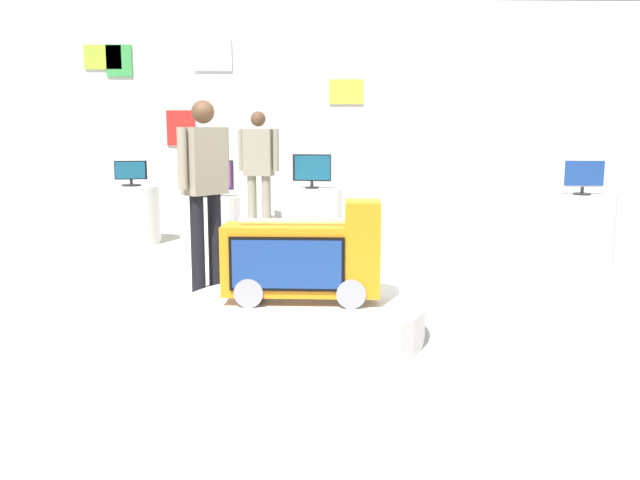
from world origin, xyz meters
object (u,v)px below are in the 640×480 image
display_pedestal_left_rear (312,218)px  shopper_browsing_rear (205,180)px  display_pedestal_right_rear (133,215)px  tv_on_right_rear (131,173)px  tv_on_far_right (583,175)px  main_display_pedestal (302,319)px  tv_on_left_rear (312,169)px  display_pedestal_far_right (580,228)px  tv_on_center_rear (210,177)px  display_pedestal_center_rear (211,231)px  shopper_browsing_near_truck (259,164)px  novelty_firetruck_tv (304,261)px

display_pedestal_left_rear → shopper_browsing_rear: shopper_browsing_rear is taller
display_pedestal_right_rear → tv_on_right_rear: (-0.00, -0.00, 0.52)m
display_pedestal_right_rear → tv_on_far_right: bearing=-14.6°
main_display_pedestal → display_pedestal_right_rear: (-2.12, 4.02, 0.24)m
main_display_pedestal → tv_on_left_rear: (0.14, 3.58, 0.83)m
display_pedestal_far_right → tv_on_far_right: bearing=-82.6°
main_display_pedestal → display_pedestal_right_rear: size_ratio=2.33×
tv_on_center_rear → tv_on_far_right: bearing=1.2°
display_pedestal_center_rear → shopper_browsing_rear: bearing=-84.5°
tv_on_center_rear → tv_on_far_right: size_ratio=1.15×
display_pedestal_right_rear → tv_on_right_rear: tv_on_right_rear is taller
shopper_browsing_near_truck → main_display_pedestal: bearing=-83.0°
display_pedestal_center_rear → shopper_browsing_rear: size_ratio=0.43×
display_pedestal_center_rear → display_pedestal_far_right: same height
main_display_pedestal → tv_on_center_rear: size_ratio=3.28×
main_display_pedestal → display_pedestal_far_right: size_ratio=2.33×
display_pedestal_left_rear → display_pedestal_center_rear: (-1.09, -0.99, 0.00)m
main_display_pedestal → tv_on_far_right: 4.13m
tv_on_left_rear → shopper_browsing_rear: size_ratio=0.28×
tv_on_left_rear → shopper_browsing_near_truck: (-0.69, 0.97, 0.02)m
tv_on_center_rear → shopper_browsing_near_truck: bearing=78.5°
tv_on_right_rear → shopper_browsing_rear: (1.28, -2.58, 0.10)m
display_pedestal_right_rear → shopper_browsing_near_truck: bearing=18.7°
display_pedestal_center_rear → tv_on_right_rear: size_ratio=1.83×
display_pedestal_left_rear → tv_on_left_rear: 0.59m
display_pedestal_left_rear → display_pedestal_far_right: 3.04m
tv_on_center_rear → display_pedestal_right_rear: bearing=129.2°
display_pedestal_far_right → tv_on_far_right: tv_on_far_right is taller
display_pedestal_left_rear → tv_on_far_right: (2.90, -0.91, 0.57)m
main_display_pedestal → tv_on_right_rear: size_ratio=4.25×
tv_on_left_rear → tv_on_right_rear: (-2.26, 0.44, -0.07)m
display_pedestal_right_rear → shopper_browsing_rear: shopper_browsing_rear is taller
display_pedestal_left_rear → tv_on_left_rear: size_ratio=1.59×
main_display_pedestal → display_pedestal_center_rear: bearing=110.2°
novelty_firetruck_tv → display_pedestal_far_right: novelty_firetruck_tv is taller
tv_on_left_rear → tv_on_center_rear: tv_on_left_rear is taller
display_pedestal_far_right → shopper_browsing_near_truck: (-3.59, 1.87, 0.61)m
display_pedestal_right_rear → shopper_browsing_rear: bearing=-63.7°
tv_on_center_rear → shopper_browsing_rear: size_ratio=0.31×
display_pedestal_left_rear → display_pedestal_far_right: (2.90, -0.90, 0.00)m
display_pedestal_left_rear → display_pedestal_center_rear: same height
novelty_firetruck_tv → shopper_browsing_rear: (-0.86, 1.44, 0.44)m
display_pedestal_left_rear → tv_on_right_rear: (-2.26, 0.43, 0.52)m
display_pedestal_left_rear → display_pedestal_center_rear: 1.47m
main_display_pedestal → tv_on_center_rear: (-0.95, 2.59, 0.81)m
main_display_pedestal → tv_on_center_rear: bearing=110.2°
tv_on_center_rear → display_pedestal_center_rear: bearing=104.6°
tv_on_left_rear → shopper_browsing_near_truck: bearing=125.6°
display_pedestal_right_rear → display_pedestal_left_rear: bearing=-10.9°
novelty_firetruck_tv → shopper_browsing_rear: bearing=120.9°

